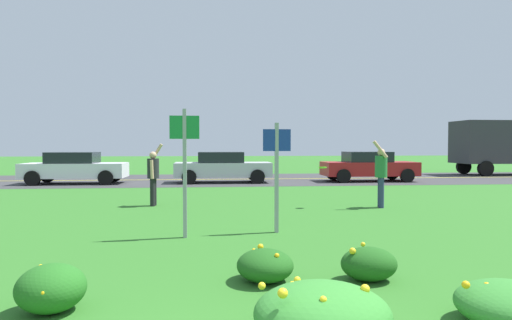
# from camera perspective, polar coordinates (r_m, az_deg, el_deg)

# --- Properties ---
(ground_plane) EXTENTS (120.00, 120.00, 0.00)m
(ground_plane) POSITION_cam_1_polar(r_m,az_deg,el_deg) (12.72, -4.01, -6.09)
(ground_plane) COLOR #2D6B23
(highway_strip) EXTENTS (120.00, 8.38, 0.01)m
(highway_strip) POSITION_cam_1_polar(r_m,az_deg,el_deg) (23.06, -4.84, -2.49)
(highway_strip) COLOR #38383A
(highway_strip) RESTS_ON ground
(highway_center_stripe) EXTENTS (120.00, 0.16, 0.00)m
(highway_center_stripe) POSITION_cam_1_polar(r_m,az_deg,el_deg) (23.06, -4.84, -2.47)
(highway_center_stripe) COLOR yellow
(highway_center_stripe) RESTS_ON ground
(daylily_clump_mid_left) EXTENTS (0.72, 0.71, 0.51)m
(daylily_clump_mid_left) POSITION_cam_1_polar(r_m,az_deg,el_deg) (5.37, -24.74, -14.66)
(daylily_clump_mid_left) COLOR #23661E
(daylily_clump_mid_left) RESTS_ON ground
(daylily_clump_front_left) EXTENTS (1.24, 1.15, 0.59)m
(daylily_clump_front_left) POSITION_cam_1_polar(r_m,az_deg,el_deg) (4.25, 8.46, -18.89)
(daylily_clump_front_left) COLOR #337F2D
(daylily_clump_front_left) RESTS_ON ground
(daylily_clump_front_center) EXTENTS (0.74, 0.60, 0.46)m
(daylily_clump_front_center) POSITION_cam_1_polar(r_m,az_deg,el_deg) (6.15, 14.23, -12.75)
(daylily_clump_front_center) COLOR #1E5619
(daylily_clump_front_center) RESTS_ON ground
(daylily_clump_front_right) EXTENTS (1.05, 1.03, 0.49)m
(daylily_clump_front_right) POSITION_cam_1_polar(r_m,az_deg,el_deg) (5.18, 29.85, -15.79)
(daylily_clump_front_right) COLOR #337F2D
(daylily_clump_front_right) RESTS_ON ground
(daylily_clump_mid_right) EXTENTS (0.74, 0.79, 0.44)m
(daylily_clump_mid_right) POSITION_cam_1_polar(r_m,az_deg,el_deg) (5.94, 1.18, -13.32)
(daylily_clump_mid_right) COLOR #1E5619
(daylily_clump_mid_right) RESTS_ON ground
(sign_post_near_path) EXTENTS (0.56, 0.10, 2.46)m
(sign_post_near_path) POSITION_cam_1_polar(r_m,az_deg,el_deg) (8.58, -9.11, 0.04)
(sign_post_near_path) COLOR #93969B
(sign_post_near_path) RESTS_ON ground
(sign_post_by_roadside) EXTENTS (0.56, 0.10, 2.22)m
(sign_post_by_roadside) POSITION_cam_1_polar(r_m,az_deg,el_deg) (8.99, 2.66, -0.73)
(sign_post_by_roadside) COLOR #93969B
(sign_post_by_roadside) RESTS_ON ground
(person_thrower_dark_shirt) EXTENTS (0.44, 0.51, 1.82)m
(person_thrower_dark_shirt) POSITION_cam_1_polar(r_m,az_deg,el_deg) (13.30, -13.01, -1.66)
(person_thrower_dark_shirt) COLOR #232328
(person_thrower_dark_shirt) RESTS_ON ground
(person_catcher_green_shirt) EXTENTS (0.49, 0.51, 1.91)m
(person_catcher_green_shirt) POSITION_cam_1_polar(r_m,az_deg,el_deg) (13.09, 15.69, -1.49)
(person_catcher_green_shirt) COLOR #287038
(person_catcher_green_shirt) RESTS_ON ground
(frisbee_lime) EXTENTS (0.24, 0.23, 0.08)m
(frisbee_lime) POSITION_cam_1_polar(r_m,az_deg,el_deg) (12.74, 8.54, -0.96)
(frisbee_lime) COLOR #8CD133
(car_white_center_left) EXTENTS (4.50, 2.00, 1.45)m
(car_white_center_left) POSITION_cam_1_polar(r_m,az_deg,el_deg) (22.01, -22.17, -0.91)
(car_white_center_left) COLOR silver
(car_white_center_left) RESTS_ON ground
(car_silver_center_right) EXTENTS (4.50, 2.00, 1.45)m
(car_silver_center_right) POSITION_cam_1_polar(r_m,az_deg,el_deg) (21.13, -4.31, -0.89)
(car_silver_center_right) COLOR #B7BABF
(car_silver_center_right) RESTS_ON ground
(car_red_rightmost) EXTENTS (4.50, 2.00, 1.45)m
(car_red_rightmost) POSITION_cam_1_polar(r_m,az_deg,el_deg) (22.48, 14.20, -0.77)
(car_red_rightmost) COLOR maroon
(car_red_rightmost) RESTS_ON ground
(box_truck_black) EXTENTS (6.70, 2.46, 3.20)m
(box_truck_black) POSITION_cam_1_polar(r_m,az_deg,el_deg) (30.55, 29.67, 1.73)
(box_truck_black) COLOR black
(box_truck_black) RESTS_ON ground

